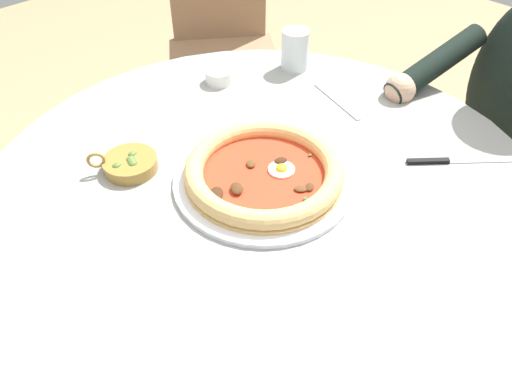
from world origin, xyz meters
The scene contains 10 objects.
ground_plane centered at (0.00, 0.00, -0.01)m, with size 6.00×6.00×0.02m, color tan.
dining_table centered at (0.00, 0.00, 0.58)m, with size 1.05×1.05×0.71m.
pizza_on_plate centered at (0.00, 0.00, 0.73)m, with size 0.33×0.33×0.05m.
water_glass centered at (-0.36, -0.25, 0.76)m, with size 0.07×0.07×0.10m.
steak_knife centered at (-0.29, 0.20, 0.72)m, with size 0.16×0.15×0.01m.
ramekin_capers centered at (-0.18, -0.33, 0.73)m, with size 0.07×0.07×0.03m.
olive_pan centered at (0.15, -0.20, 0.73)m, with size 0.12×0.10×0.05m.
fork_utensil centered at (-0.31, -0.08, 0.72)m, with size 0.06×0.16×0.00m.
diner_person centered at (-0.68, 0.22, 0.49)m, with size 0.48×0.45×1.12m.
cafe_chair_spare_near centered at (-0.62, -0.83, 0.54)m, with size 0.54×0.54×0.90m.
Camera 1 is at (0.50, 0.48, 1.32)m, focal length 35.07 mm.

